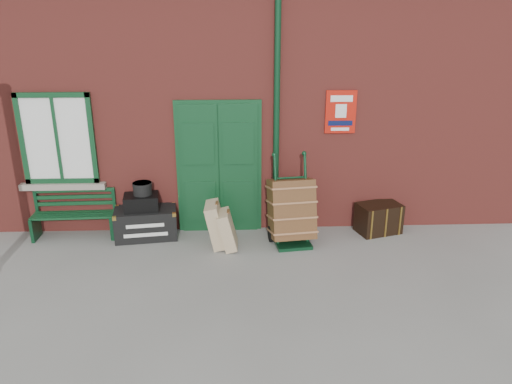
{
  "coord_description": "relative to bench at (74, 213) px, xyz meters",
  "views": [
    {
      "loc": [
        -0.01,
        -6.53,
        3.6
      ],
      "look_at": [
        0.28,
        0.6,
        1.0
      ],
      "focal_mm": 35.0,
      "sensor_mm": 36.0,
      "label": 1
    }
  ],
  "objects": [
    {
      "name": "hatbox",
      "position": [
        1.18,
        -0.08,
        0.44
      ],
      "size": [
        0.34,
        0.34,
        0.2
      ],
      "primitive_type": "cylinder",
      "rotation": [
        0.0,
        0.0,
        0.13
      ],
      "color": "black",
      "rests_on": "strongbox"
    },
    {
      "name": "suitcase_back",
      "position": [
        2.39,
        -0.48,
        -0.05
      ],
      "size": [
        0.35,
        0.52,
        0.74
      ],
      "primitive_type": "cube",
      "rotation": [
        0.0,
        -0.2,
        -0.02
      ],
      "color": "tan",
      "rests_on": "ground"
    },
    {
      "name": "ground",
      "position": [
        2.74,
        -1.31,
        -0.42
      ],
      "size": [
        80.0,
        80.0,
        0.0
      ],
      "primitive_type": "plane",
      "color": "gray",
      "rests_on": "ground"
    },
    {
      "name": "strongbox",
      "position": [
        1.15,
        -0.11,
        0.21
      ],
      "size": [
        0.6,
        0.47,
        0.25
      ],
      "primitive_type": "cube",
      "rotation": [
        0.0,
        0.0,
        0.13
      ],
      "color": "black",
      "rests_on": "houdini_trunk"
    },
    {
      "name": "suitcase_front",
      "position": [
        2.57,
        -0.58,
        -0.1
      ],
      "size": [
        0.33,
        0.47,
        0.64
      ],
      "primitive_type": "cube",
      "rotation": [
        0.0,
        -0.24,
        -0.02
      ],
      "color": "tan",
      "rests_on": "ground"
    },
    {
      "name": "dark_trunk",
      "position": [
        5.15,
        -0.06,
        -0.16
      ],
      "size": [
        0.81,
        0.65,
        0.51
      ],
      "primitive_type": "cube",
      "rotation": [
        0.0,
        0.0,
        0.29
      ],
      "color": "black",
      "rests_on": "ground"
    },
    {
      "name": "houdini_trunk",
      "position": [
        1.2,
        -0.11,
        -0.17
      ],
      "size": [
        1.07,
        0.68,
        0.5
      ],
      "primitive_type": "cube",
      "rotation": [
        0.0,
        0.0,
        0.13
      ],
      "color": "black",
      "rests_on": "ground"
    },
    {
      "name": "porter_trolley",
      "position": [
        3.61,
        -0.38,
        0.14
      ],
      "size": [
        0.79,
        0.84,
        1.44
      ],
      "rotation": [
        0.0,
        0.0,
        0.13
      ],
      "color": "#0D351C",
      "rests_on": "ground"
    },
    {
      "name": "station_building",
      "position": [
        2.73,
        2.18,
        1.74
      ],
      "size": [
        10.3,
        4.3,
        4.36
      ],
      "color": "maroon",
      "rests_on": "ground"
    },
    {
      "name": "bench",
      "position": [
        0.0,
        0.0,
        0.0
      ],
      "size": [
        1.35,
        0.46,
        0.83
      ],
      "rotation": [
        0.0,
        0.0,
        0.03
      ],
      "color": "#103B1E",
      "rests_on": "ground"
    }
  ]
}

